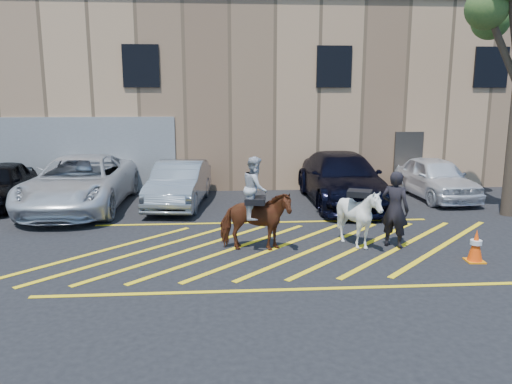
{
  "coord_description": "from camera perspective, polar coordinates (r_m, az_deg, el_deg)",
  "views": [
    {
      "loc": [
        -1.24,
        -11.62,
        3.67
      ],
      "look_at": [
        -0.37,
        0.2,
        1.3
      ],
      "focal_mm": 35.0,
      "sensor_mm": 36.0,
      "label": 1
    }
  ],
  "objects": [
    {
      "name": "ground",
      "position": [
        12.25,
        1.82,
        -6.13
      ],
      "size": [
        90.0,
        90.0,
        0.0
      ],
      "primitive_type": "plane",
      "color": "black",
      "rests_on": "ground"
    },
    {
      "name": "car_white_pickup",
      "position": [
        16.89,
        -19.47,
        1.01
      ],
      "size": [
        2.88,
        6.08,
        1.68
      ],
      "primitive_type": "imported",
      "rotation": [
        0.0,
        0.0,
        -0.02
      ],
      "color": "silver",
      "rests_on": "ground"
    },
    {
      "name": "car_silver_sedan",
      "position": [
        16.56,
        -8.77,
        0.93
      ],
      "size": [
        2.03,
        4.56,
        1.45
      ],
      "primitive_type": "imported",
      "rotation": [
        0.0,
        0.0,
        -0.11
      ],
      "color": "gray",
      "rests_on": "ground"
    },
    {
      "name": "car_blue_suv",
      "position": [
        16.96,
        9.8,
        1.5
      ],
      "size": [
        2.35,
        5.74,
        1.66
      ],
      "primitive_type": "imported",
      "rotation": [
        0.0,
        0.0,
        0.0
      ],
      "color": "black",
      "rests_on": "ground"
    },
    {
      "name": "car_white_suv",
      "position": [
        18.65,
        19.81,
        1.54
      ],
      "size": [
        1.89,
        4.31,
        1.44
      ],
      "primitive_type": "imported",
      "rotation": [
        0.0,
        0.0,
        0.04
      ],
      "color": "white",
      "rests_on": "ground"
    },
    {
      "name": "handler",
      "position": [
        12.36,
        15.59,
        -1.92
      ],
      "size": [
        0.81,
        0.78,
        1.86
      ],
      "primitive_type": "imported",
      "rotation": [
        0.0,
        0.0,
        2.44
      ],
      "color": "black",
      "rests_on": "ground"
    },
    {
      "name": "warehouse",
      "position": [
        23.65,
        -1.25,
        11.26
      ],
      "size": [
        32.42,
        10.2,
        7.3
      ],
      "color": "tan",
      "rests_on": "ground"
    },
    {
      "name": "hatching_zone",
      "position": [
        11.97,
        1.97,
        -6.53
      ],
      "size": [
        12.6,
        5.12,
        0.01
      ],
      "color": "yellow",
      "rests_on": "ground"
    },
    {
      "name": "mounted_bay",
      "position": [
        11.63,
        -0.09,
        -2.44
      ],
      "size": [
        1.78,
        0.99,
        2.24
      ],
      "color": "#5F2516",
      "rests_on": "ground"
    },
    {
      "name": "saddled_white",
      "position": [
        12.18,
        11.66,
        -2.79
      ],
      "size": [
        1.62,
        1.7,
        1.49
      ],
      "color": "white",
      "rests_on": "ground"
    },
    {
      "name": "traffic_cone",
      "position": [
        12.04,
        23.82,
        -5.62
      ],
      "size": [
        0.4,
        0.4,
        0.73
      ],
      "color": "orange",
      "rests_on": "ground"
    }
  ]
}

